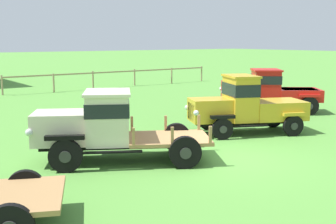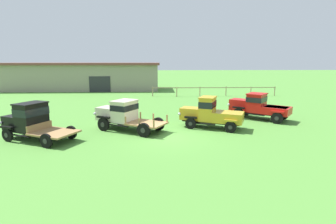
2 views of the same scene
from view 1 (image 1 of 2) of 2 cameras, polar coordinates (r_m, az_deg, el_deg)
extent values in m
plane|color=#518E38|center=(12.86, 7.65, -6.28)|extent=(240.00, 240.00, 0.00)
cylinder|color=#997F60|center=(29.33, -21.56, 3.39)|extent=(0.12, 0.12, 1.29)
cylinder|color=#997F60|center=(29.75, -15.23, 3.81)|extent=(0.12, 0.12, 1.29)
cylinder|color=#997F60|center=(31.51, -10.12, 4.31)|extent=(0.12, 0.12, 1.29)
cylinder|color=#997F60|center=(33.28, -4.55, 4.71)|extent=(0.12, 0.12, 1.29)
cylinder|color=#997F60|center=(34.72, 0.50, 4.94)|extent=(0.12, 0.12, 1.29)
cylinder|color=#997F60|center=(36.95, 4.57, 5.20)|extent=(0.12, 0.12, 1.29)
cube|color=#997F60|center=(32.14, -6.89, 5.43)|extent=(16.91, 0.08, 0.10)
cylinder|color=black|center=(9.57, -18.74, -9.81)|extent=(0.80, 0.48, 0.81)
cylinder|color=#2D2D2D|center=(9.66, -18.67, -9.63)|extent=(0.27, 0.15, 0.29)
cylinder|color=black|center=(11.68, -13.71, -5.80)|extent=(0.89, 0.62, 0.91)
cylinder|color=#2D2D2D|center=(11.57, -13.78, -5.94)|extent=(0.29, 0.18, 0.32)
cylinder|color=black|center=(13.46, -12.72, -3.71)|extent=(0.89, 0.62, 0.91)
cylinder|color=#2D2D2D|center=(13.56, -12.67, -3.60)|extent=(0.29, 0.18, 0.32)
cylinder|color=black|center=(11.70, 2.34, -5.49)|extent=(0.89, 0.62, 0.91)
cylinder|color=#2D2D2D|center=(11.60, 2.42, -5.63)|extent=(0.29, 0.18, 0.32)
cylinder|color=black|center=(13.48, 1.16, -3.45)|extent=(0.89, 0.62, 0.91)
cylinder|color=#2D2D2D|center=(13.58, 1.10, -3.34)|extent=(0.29, 0.18, 0.32)
cube|color=black|center=(12.45, -6.11, -4.22)|extent=(4.55, 3.20, 0.12)
cube|color=beige|center=(12.46, -14.33, -2.05)|extent=(1.97, 1.88, 0.90)
cube|color=silver|center=(12.60, -17.62, -2.29)|extent=(0.56, 0.91, 0.67)
sphere|color=silver|center=(11.92, -18.33, -2.66)|extent=(0.20, 0.20, 0.20)
sphere|color=silver|center=(13.25, -17.10, -1.39)|extent=(0.20, 0.20, 0.20)
cube|color=black|center=(11.56, -13.81, -3.38)|extent=(1.01, 0.70, 0.12)
cube|color=black|center=(13.35, -12.80, -1.60)|extent=(1.01, 0.70, 0.12)
cube|color=beige|center=(12.30, -8.14, -0.80)|extent=(1.83, 2.00, 1.40)
cube|color=black|center=(12.24, -8.17, 0.65)|extent=(1.89, 2.05, 0.39)
cube|color=beige|center=(12.18, -8.22, 2.63)|extent=(1.97, 2.12, 0.08)
cube|color=black|center=(11.58, -7.59, -5.41)|extent=(1.50, 0.94, 0.05)
cube|color=black|center=(13.34, -7.43, -3.39)|extent=(1.50, 0.94, 0.05)
cube|color=#9E7547|center=(12.50, 0.10, -3.59)|extent=(2.97, 2.78, 0.10)
cube|color=#9E7547|center=(11.51, -4.70, -3.31)|extent=(0.11, 0.11, 0.47)
cube|color=#9E7547|center=(13.22, -4.92, -1.61)|extent=(0.11, 0.11, 0.47)
cube|color=#9E7547|center=(11.58, 0.58, -3.20)|extent=(0.11, 0.11, 0.47)
cube|color=#9E7547|center=(13.29, -0.32, -1.52)|extent=(0.11, 0.11, 0.47)
cube|color=#9E7547|center=(11.75, 5.75, -3.05)|extent=(0.11, 0.11, 0.47)
cube|color=#9E7547|center=(13.44, 4.20, -1.42)|extent=(0.11, 0.11, 0.47)
cylinder|color=black|center=(15.17, 7.39, -2.30)|extent=(0.77, 0.45, 0.78)
cylinder|color=#2D2D2D|center=(15.08, 7.50, -2.37)|extent=(0.26, 0.14, 0.27)
cylinder|color=black|center=(16.71, 5.50, -1.15)|extent=(0.77, 0.45, 0.78)
cylinder|color=#2D2D2D|center=(16.80, 5.41, -1.09)|extent=(0.26, 0.14, 0.27)
cylinder|color=black|center=(16.28, 16.59, -1.80)|extent=(0.77, 0.45, 0.78)
cylinder|color=#2D2D2D|center=(16.20, 16.75, -1.86)|extent=(0.26, 0.14, 0.27)
cylinder|color=black|center=(17.73, 14.04, -0.77)|extent=(0.77, 0.45, 0.78)
cylinder|color=#2D2D2D|center=(17.81, 13.91, -0.72)|extent=(0.26, 0.14, 0.27)
cube|color=black|center=(16.36, 10.60, -1.22)|extent=(4.08, 2.49, 0.12)
cube|color=gold|center=(15.77, 5.69, 0.27)|extent=(1.80, 1.66, 0.85)
cube|color=silver|center=(15.58, 3.24, 0.03)|extent=(0.43, 0.86, 0.64)
sphere|color=silver|center=(14.97, 3.83, -0.12)|extent=(0.20, 0.20, 0.20)
sphere|color=silver|center=(16.16, 2.63, 0.62)|extent=(0.20, 0.20, 0.20)
cube|color=black|center=(15.08, 7.43, -0.67)|extent=(0.90, 0.55, 0.12)
cube|color=black|center=(16.64, 5.53, 0.34)|extent=(0.90, 0.55, 0.12)
cube|color=gold|center=(16.11, 9.77, 1.78)|extent=(1.45, 1.72, 1.63)
cube|color=black|center=(16.07, 9.80, 3.07)|extent=(1.50, 1.77, 0.46)
cube|color=gold|center=(16.02, 9.85, 4.80)|extent=(1.57, 1.82, 0.08)
cube|color=black|center=(15.55, 11.10, -1.88)|extent=(1.26, 0.66, 0.05)
cube|color=black|center=(17.04, 8.96, -0.81)|extent=(1.26, 0.66, 0.05)
cube|color=gold|center=(16.78, 14.42, 0.34)|extent=(2.47, 2.22, 0.70)
cube|color=black|center=(16.73, 14.46, 1.43)|extent=(2.08, 1.88, 0.06)
cube|color=gold|center=(16.20, 16.67, -0.28)|extent=(0.86, 0.53, 0.12)
cube|color=gold|center=(17.66, 14.10, 0.63)|extent=(0.86, 0.53, 0.12)
cylinder|color=black|center=(20.39, 10.26, 0.86)|extent=(0.80, 0.70, 0.89)
cylinder|color=#2D2D2D|center=(20.29, 10.30, 0.82)|extent=(0.26, 0.22, 0.31)
cylinder|color=black|center=(22.17, 9.67, 1.58)|extent=(0.80, 0.70, 0.89)
cylinder|color=#2D2D2D|center=(22.27, 9.64, 1.61)|extent=(0.26, 0.22, 0.31)
cylinder|color=black|center=(21.01, 18.57, 0.76)|extent=(0.80, 0.70, 0.89)
cylinder|color=#2D2D2D|center=(20.91, 18.65, 0.72)|extent=(0.26, 0.22, 0.31)
cylinder|color=black|center=(22.74, 17.36, 1.47)|extent=(0.80, 0.70, 0.89)
cylinder|color=#2D2D2D|center=(22.84, 17.30, 1.51)|extent=(0.26, 0.22, 0.31)
cube|color=black|center=(21.48, 13.62, 1.41)|extent=(4.04, 3.54, 0.12)
cube|color=red|center=(21.17, 9.38, 2.85)|extent=(2.00, 1.96, 0.92)
cube|color=silver|center=(21.11, 7.36, 2.75)|extent=(0.67, 0.81, 0.69)
sphere|color=silver|center=(20.43, 7.48, 2.72)|extent=(0.20, 0.20, 0.20)
sphere|color=silver|center=(21.77, 7.21, 3.15)|extent=(0.20, 0.20, 0.20)
cube|color=black|center=(20.33, 10.30, 2.23)|extent=(0.92, 0.80, 0.12)
cube|color=black|center=(22.11, 9.71, 2.84)|extent=(0.92, 0.80, 0.12)
cube|color=red|center=(21.34, 13.08, 3.50)|extent=(1.94, 2.00, 1.45)
cube|color=black|center=(21.31, 13.12, 4.38)|extent=(2.00, 2.06, 0.41)
cube|color=red|center=(21.28, 13.16, 5.56)|extent=(2.08, 2.13, 0.08)
cube|color=black|center=(20.60, 13.76, 1.00)|extent=(1.40, 1.17, 0.05)
cube|color=black|center=(22.33, 12.92, 1.69)|extent=(1.40, 1.17, 0.05)
cube|color=red|center=(21.74, 17.23, 2.27)|extent=(2.61, 2.56, 0.58)
cube|color=black|center=(21.71, 17.26, 2.94)|extent=(2.20, 2.16, 0.06)
cube|color=red|center=(20.94, 18.64, 2.10)|extent=(0.88, 0.77, 0.12)
cube|color=red|center=(22.67, 17.42, 2.70)|extent=(0.88, 0.77, 0.12)
camera|label=2|loc=(10.69, 96.98, 5.40)|focal=28.00mm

